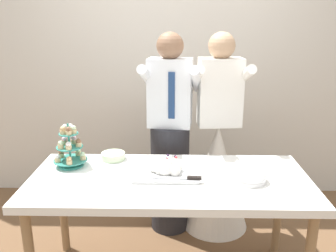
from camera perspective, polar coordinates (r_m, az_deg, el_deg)
rear_wall at (r=3.56m, az=0.62°, el=11.76°), size 5.20×0.10×2.90m
dessert_table at (r=2.37m, az=0.21°, el=-9.74°), size 1.80×0.80×0.78m
cupcake_stand at (r=2.56m, az=-15.27°, el=-3.42°), size 0.23×0.23×0.31m
main_cake_tray at (r=2.37m, az=-0.34°, el=-6.66°), size 0.44×0.31×0.13m
plate_stack at (r=2.34m, az=12.73°, el=-7.71°), size 0.21×0.21×0.07m
round_cake at (r=2.62m, az=-8.64°, el=-4.88°), size 0.24×0.24×0.06m
person_groom at (r=2.98m, az=0.31°, el=-3.15°), size 0.51×0.54×1.66m
person_bride at (r=3.08m, az=7.72°, el=-5.84°), size 0.56×0.56×1.66m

